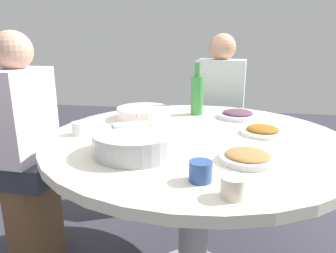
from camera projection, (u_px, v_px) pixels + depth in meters
The scene contains 14 objects.
round_dining_table at pixel (195, 162), 1.42m from camera, with size 1.32×1.32×0.77m.
rice_bowl at pixel (136, 142), 1.15m from camera, with size 0.32×0.32×0.09m.
soup_bowl at pixel (144, 113), 1.67m from camera, with size 0.29×0.32×0.06m.
dish_eggplant at pixel (238, 114), 1.69m from camera, with size 0.21×0.21×0.04m.
dish_tofu_braise at pixel (247, 157), 1.08m from camera, with size 0.20×0.20×0.04m.
dish_stirfry at pixel (263, 131), 1.39m from camera, with size 0.19×0.19×0.04m.
green_bottle at pixel (197, 94), 1.74m from camera, with size 0.07×0.07×0.29m.
tea_cup_near at pixel (233, 187), 0.83m from camera, with size 0.07×0.07×0.06m, color beige.
tea_cup_far at pixel (200, 171), 0.93m from camera, with size 0.07×0.07×0.06m, color #2D4E92.
tea_cup_side at pixel (79, 128), 1.39m from camera, with size 0.07×0.07×0.06m, color white.
stool_for_diner_left at pixel (217, 166), 2.42m from camera, with size 0.34×0.34×0.47m, color brown.
diner_left at pixel (220, 96), 2.27m from camera, with size 0.36×0.37×0.76m.
stool_for_diner_right at pixel (34, 218), 1.72m from camera, with size 0.30×0.30×0.47m, color brown.
diner_right at pixel (22, 121), 1.57m from camera, with size 0.35×0.35×0.76m.
Camera 1 is at (-0.11, 1.32, 1.18)m, focal length 33.17 mm.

